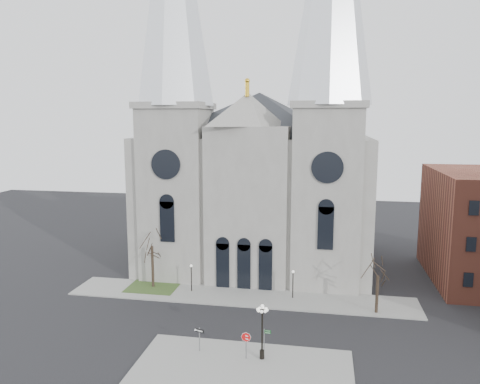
% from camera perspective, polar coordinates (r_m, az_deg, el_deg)
% --- Properties ---
extents(ground, '(160.00, 160.00, 0.00)m').
position_cam_1_polar(ground, '(45.62, -2.55, -17.68)').
color(ground, black).
rests_on(ground, ground).
extents(sidewalk_near, '(18.00, 10.00, 0.14)m').
position_cam_1_polar(sidewalk_near, '(40.75, 0.18, -21.05)').
color(sidewalk_near, gray).
rests_on(sidewalk_near, ground).
extents(sidewalk_far, '(40.00, 6.00, 0.14)m').
position_cam_1_polar(sidewalk_far, '(55.44, 0.04, -12.60)').
color(sidewalk_far, gray).
rests_on(sidewalk_far, ground).
extents(grass_patch, '(6.00, 5.00, 0.18)m').
position_cam_1_polar(grass_patch, '(59.15, -10.53, -11.32)').
color(grass_patch, '#374E21').
rests_on(grass_patch, ground).
extents(cathedral, '(33.00, 26.66, 54.00)m').
position_cam_1_polar(cathedral, '(63.29, 1.98, 7.18)').
color(cathedral, gray).
rests_on(cathedral, ground).
extents(tree_left, '(3.20, 3.20, 7.50)m').
position_cam_1_polar(tree_left, '(57.49, -10.69, -6.18)').
color(tree_left, black).
rests_on(tree_left, ground).
extents(tree_right, '(3.20, 3.20, 6.00)m').
position_cam_1_polar(tree_right, '(51.60, 16.48, -9.46)').
color(tree_right, black).
rests_on(tree_right, ground).
extents(ped_lamp_left, '(0.32, 0.32, 3.26)m').
position_cam_1_polar(ped_lamp_left, '(56.43, -5.96, -9.81)').
color(ped_lamp_left, black).
rests_on(ped_lamp_left, sidewalk_far).
extents(ped_lamp_right, '(0.32, 0.32, 3.26)m').
position_cam_1_polar(ped_lamp_right, '(54.43, 6.47, -10.54)').
color(ped_lamp_right, black).
rests_on(ped_lamp_right, sidewalk_far).
extents(stop_sign, '(0.80, 0.37, 2.39)m').
position_cam_1_polar(stop_sign, '(41.64, 0.77, -17.56)').
color(stop_sign, slate).
rests_on(stop_sign, sidewalk_near).
extents(globe_lamp, '(1.07, 1.07, 4.88)m').
position_cam_1_polar(globe_lamp, '(41.11, 2.73, -15.86)').
color(globe_lamp, black).
rests_on(globe_lamp, sidewalk_near).
extents(one_way_sign, '(0.91, 0.34, 2.17)m').
position_cam_1_polar(one_way_sign, '(43.09, -4.97, -17.00)').
color(one_way_sign, slate).
rests_on(one_way_sign, sidewalk_near).
extents(street_name_sign, '(0.64, 0.08, 2.00)m').
position_cam_1_polar(street_name_sign, '(43.22, 3.07, -17.30)').
color(street_name_sign, slate).
rests_on(street_name_sign, sidewalk_near).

